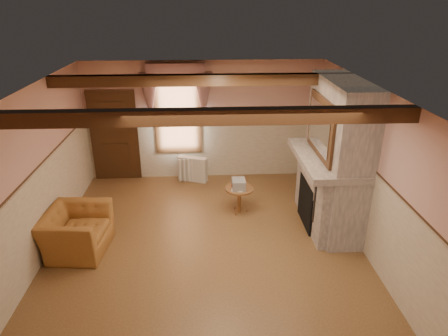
{
  "coord_description": "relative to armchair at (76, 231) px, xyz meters",
  "views": [
    {
      "loc": [
        0.01,
        -6.06,
        4.09
      ],
      "look_at": [
        0.36,
        0.8,
        1.13
      ],
      "focal_mm": 32.0,
      "sensor_mm": 36.0,
      "label": 1
    }
  ],
  "objects": [
    {
      "name": "wall_right",
      "position": [
        4.99,
        0.06,
        1.03
      ],
      "size": [
        0.02,
        6.0,
        2.8
      ],
      "primitive_type": "cube",
      "color": "#D39D92",
      "rests_on": "floor"
    },
    {
      "name": "bowl",
      "position": [
        4.48,
        0.49,
        1.09
      ],
      "size": [
        0.36,
        0.36,
        0.09
      ],
      "primitive_type": "imported",
      "color": "brown",
      "rests_on": "mantel"
    },
    {
      "name": "overmantel_mirror",
      "position": [
        4.3,
        0.66,
        1.6
      ],
      "size": [
        0.06,
        1.44,
        1.04
      ],
      "primitive_type": "cube",
      "color": "silver",
      "rests_on": "fireplace"
    },
    {
      "name": "candle_red",
      "position": [
        4.48,
        0.06,
        1.13
      ],
      "size": [
        0.06,
        0.06,
        0.16
      ],
      "primitive_type": "cylinder",
      "color": "maroon",
      "rests_on": "mantel"
    },
    {
      "name": "book_stack",
      "position": [
        2.91,
        1.15,
        0.28
      ],
      "size": [
        0.26,
        0.32,
        0.2
      ],
      "primitive_type": "cube",
      "rotation": [
        0.0,
        0.0,
        0.0
      ],
      "color": "#B7AD8C",
      "rests_on": "side_table"
    },
    {
      "name": "oil_lamp",
      "position": [
        4.48,
        1.29,
        1.19
      ],
      "size": [
        0.11,
        0.11,
        0.28
      ],
      "primitive_type": "cylinder",
      "color": "gold",
      "rests_on": "mantel"
    },
    {
      "name": "window_drapes",
      "position": [
        1.64,
        2.94,
        1.88
      ],
      "size": [
        1.3,
        0.14,
        1.4
      ],
      "primitive_type": "cube",
      "color": "gray",
      "rests_on": "wall_back"
    },
    {
      "name": "firebox",
      "position": [
        4.24,
        0.66,
        0.08
      ],
      "size": [
        0.2,
        0.95,
        0.9
      ],
      "primitive_type": "cube",
      "color": "black",
      "rests_on": "floor"
    },
    {
      "name": "floor",
      "position": [
        2.24,
        0.06,
        -0.37
      ],
      "size": [
        5.5,
        6.0,
        0.01
      ],
      "primitive_type": "cube",
      "color": "brown",
      "rests_on": "ground"
    },
    {
      "name": "armchair",
      "position": [
        0.0,
        0.0,
        0.0
      ],
      "size": [
        1.11,
        1.24,
        0.74
      ],
      "primitive_type": "imported",
      "rotation": [
        0.0,
        0.0,
        1.47
      ],
      "color": "#9E662D",
      "rests_on": "floor"
    },
    {
      "name": "radiator",
      "position": [
        1.95,
        2.76,
        -0.07
      ],
      "size": [
        0.72,
        0.41,
        0.6
      ],
      "primitive_type": "cube",
      "rotation": [
        0.0,
        0.0,
        -0.35
      ],
      "color": "silver",
      "rests_on": "floor"
    },
    {
      "name": "ceiling",
      "position": [
        2.24,
        0.06,
        2.43
      ],
      "size": [
        5.5,
        6.0,
        0.01
      ],
      "primitive_type": "cube",
      "color": "silver",
      "rests_on": "wall_back"
    },
    {
      "name": "side_table",
      "position": [
        2.93,
        1.18,
        -0.1
      ],
      "size": [
        0.72,
        0.72,
        0.55
      ],
      "primitive_type": "cylinder",
      "rotation": [
        0.0,
        0.0,
        -0.32
      ],
      "color": "brown",
      "rests_on": "floor"
    },
    {
      "name": "wainscot",
      "position": [
        2.24,
        0.06,
        0.38
      ],
      "size": [
        5.5,
        6.0,
        1.5
      ],
      "primitive_type": null,
      "color": "beige",
      "rests_on": "floor"
    },
    {
      "name": "mantel_clock",
      "position": [
        4.48,
        1.39,
        1.15
      ],
      "size": [
        0.14,
        0.24,
        0.2
      ],
      "primitive_type": "cube",
      "color": "#301E0D",
      "rests_on": "mantel"
    },
    {
      "name": "mantel",
      "position": [
        4.48,
        0.66,
        0.99
      ],
      "size": [
        1.05,
        2.05,
        0.12
      ],
      "primitive_type": "cube",
      "color": "gray",
      "rests_on": "fireplace"
    },
    {
      "name": "window",
      "position": [
        1.64,
        3.03,
        1.28
      ],
      "size": [
        1.06,
        0.08,
        2.02
      ],
      "primitive_type": "cube",
      "color": "white",
      "rests_on": "wall_back"
    },
    {
      "name": "jar_yellow",
      "position": [
        4.48,
        0.3,
        1.11
      ],
      "size": [
        0.06,
        0.06,
        0.12
      ],
      "primitive_type": "cylinder",
      "color": "yellow",
      "rests_on": "mantel"
    },
    {
      "name": "ceiling_beam_back",
      "position": [
        2.24,
        1.26,
        2.33
      ],
      "size": [
        5.5,
        0.18,
        0.2
      ],
      "primitive_type": "cube",
      "color": "black",
      "rests_on": "ceiling"
    },
    {
      "name": "wall_front",
      "position": [
        2.24,
        -2.94,
        1.03
      ],
      "size": [
        5.5,
        0.02,
        2.8
      ],
      "primitive_type": "cube",
      "color": "#D39D92",
      "rests_on": "floor"
    },
    {
      "name": "door",
      "position": [
        0.14,
        3.0,
        0.68
      ],
      "size": [
        1.1,
        0.1,
        2.1
      ],
      "primitive_type": "cube",
      "color": "black",
      "rests_on": "floor"
    },
    {
      "name": "wall_back",
      "position": [
        2.24,
        3.06,
        1.03
      ],
      "size": [
        5.5,
        0.02,
        2.8
      ],
      "primitive_type": "cube",
      "color": "#D39D92",
      "rests_on": "floor"
    },
    {
      "name": "ceiling_beam_front",
      "position": [
        2.24,
        -1.14,
        2.33
      ],
      "size": [
        5.5,
        0.18,
        0.2
      ],
      "primitive_type": "cube",
      "color": "black",
      "rests_on": "ceiling"
    },
    {
      "name": "fireplace",
      "position": [
        4.66,
        0.66,
        1.03
      ],
      "size": [
        0.85,
        2.0,
        2.8
      ],
      "primitive_type": "cube",
      "color": "gray",
      "rests_on": "floor"
    },
    {
      "name": "chair_rail",
      "position": [
        2.24,
        0.06,
        1.13
      ],
      "size": [
        5.5,
        6.0,
        0.08
      ],
      "primitive_type": null,
      "color": "black",
      "rests_on": "wainscot"
    },
    {
      "name": "wall_left",
      "position": [
        -0.51,
        0.06,
        1.03
      ],
      "size": [
        0.02,
        6.0,
        2.8
      ],
      "primitive_type": "cube",
      "color": "#D39D92",
      "rests_on": "floor"
    }
  ]
}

